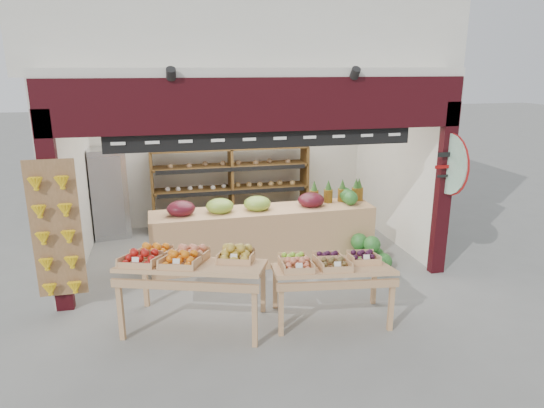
% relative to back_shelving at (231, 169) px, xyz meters
% --- Properties ---
extents(ground, '(60.00, 60.00, 0.00)m').
position_rel_back_shelving_xyz_m(ground, '(0.08, -1.86, -1.20)').
color(ground, slate).
rests_on(ground, ground).
extents(shop_structure, '(6.36, 5.12, 5.40)m').
position_rel_back_shelving_xyz_m(shop_structure, '(0.08, -0.24, 2.72)').
color(shop_structure, silver).
rests_on(shop_structure, ground).
extents(banana_board, '(0.60, 0.15, 1.80)m').
position_rel_back_shelving_xyz_m(banana_board, '(-2.65, -3.03, -0.08)').
color(banana_board, '#996F45').
rests_on(banana_board, ground).
extents(gift_sign, '(0.04, 0.93, 0.92)m').
position_rel_back_shelving_xyz_m(gift_sign, '(2.83, -3.00, 0.55)').
color(gift_sign, '#A9D5BD').
rests_on(gift_sign, ground).
extents(back_shelving, '(3.07, 0.50, 1.89)m').
position_rel_back_shelving_xyz_m(back_shelving, '(0.00, 0.00, 0.00)').
color(back_shelving, brown).
rests_on(back_shelving, ground).
extents(refrigerator, '(0.74, 0.74, 1.69)m').
position_rel_back_shelving_xyz_m(refrigerator, '(-2.31, 0.02, -0.36)').
color(refrigerator, '#B6B9BE').
rests_on(refrigerator, ground).
extents(cardboard_stack, '(1.12, 0.81, 0.71)m').
position_rel_back_shelving_xyz_m(cardboard_stack, '(-0.98, -1.17, -0.94)').
color(cardboard_stack, beige).
rests_on(cardboard_stack, ground).
extents(mid_counter, '(3.64, 0.76, 1.13)m').
position_rel_back_shelving_xyz_m(mid_counter, '(0.25, -1.90, -0.70)').
color(mid_counter, tan).
rests_on(mid_counter, ground).
extents(display_table_left, '(1.92, 1.44, 1.08)m').
position_rel_back_shelving_xyz_m(display_table_left, '(-1.09, -3.66, -0.36)').
color(display_table_left, tan).
rests_on(display_table_left, ground).
extents(display_table_right, '(1.56, 1.00, 0.95)m').
position_rel_back_shelving_xyz_m(display_table_right, '(0.65, -3.91, -0.47)').
color(display_table_right, tan).
rests_on(display_table_right, ground).
extents(watermelon_pile, '(0.67, 0.69, 0.53)m').
position_rel_back_shelving_xyz_m(watermelon_pile, '(1.85, -2.53, -1.00)').
color(watermelon_pile, '#1E501A').
rests_on(watermelon_pile, ground).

